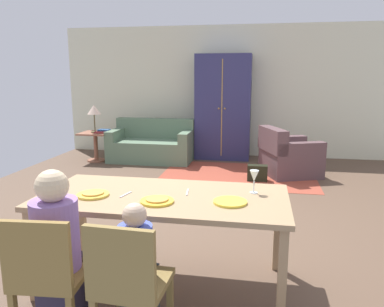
# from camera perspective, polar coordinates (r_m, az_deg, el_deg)

# --- Properties ---
(ground_plane) EXTENTS (7.07, 6.39, 0.02)m
(ground_plane) POSITION_cam_1_polar(r_m,az_deg,el_deg) (5.18, 1.85, -7.40)
(ground_plane) COLOR brown
(back_wall) EXTENTS (7.07, 0.10, 2.70)m
(back_wall) POSITION_cam_1_polar(r_m,az_deg,el_deg) (8.13, 5.36, 9.27)
(back_wall) COLOR beige
(back_wall) RESTS_ON ground_plane
(dining_table) EXTENTS (1.94, 0.93, 0.76)m
(dining_table) POSITION_cam_1_polar(r_m,az_deg,el_deg) (3.02, -4.34, -7.45)
(dining_table) COLOR #A4835B
(dining_table) RESTS_ON ground_plane
(plate_near_man) EXTENTS (0.25, 0.25, 0.02)m
(plate_near_man) POSITION_cam_1_polar(r_m,az_deg,el_deg) (3.07, -14.69, -6.02)
(plate_near_man) COLOR gold
(plate_near_man) RESTS_ON dining_table
(pizza_near_man) EXTENTS (0.17, 0.17, 0.01)m
(pizza_near_man) POSITION_cam_1_polar(r_m,az_deg,el_deg) (3.07, -14.70, -5.75)
(pizza_near_man) COLOR gold
(pizza_near_man) RESTS_ON plate_near_man
(plate_near_child) EXTENTS (0.25, 0.25, 0.02)m
(plate_near_child) POSITION_cam_1_polar(r_m,az_deg,el_deg) (2.84, -5.28, -7.15)
(plate_near_child) COLOR yellow
(plate_near_child) RESTS_ON dining_table
(pizza_near_child) EXTENTS (0.17, 0.17, 0.01)m
(pizza_near_child) POSITION_cam_1_polar(r_m,az_deg,el_deg) (2.83, -5.29, -6.87)
(pizza_near_child) COLOR gold
(pizza_near_child) RESTS_ON plate_near_child
(plate_near_woman) EXTENTS (0.25, 0.25, 0.02)m
(plate_near_woman) POSITION_cam_1_polar(r_m,az_deg,el_deg) (2.82, 5.76, -7.26)
(plate_near_woman) COLOR yellow
(plate_near_woman) RESTS_ON dining_table
(wine_glass) EXTENTS (0.07, 0.07, 0.19)m
(wine_glass) POSITION_cam_1_polar(r_m,az_deg,el_deg) (3.05, 9.35, -3.50)
(wine_glass) COLOR silver
(wine_glass) RESTS_ON dining_table
(fork) EXTENTS (0.05, 0.15, 0.01)m
(fork) POSITION_cam_1_polar(r_m,az_deg,el_deg) (3.04, -9.95, -6.09)
(fork) COLOR silver
(fork) RESTS_ON dining_table
(knife) EXTENTS (0.03, 0.17, 0.01)m
(knife) POSITION_cam_1_polar(r_m,az_deg,el_deg) (3.06, -0.69, -5.81)
(knife) COLOR silver
(knife) RESTS_ON dining_table
(dining_chair_man) EXTENTS (0.45, 0.45, 0.87)m
(dining_chair_man) POSITION_cam_1_polar(r_m,az_deg,el_deg) (2.60, -21.00, -16.39)
(dining_chair_man) COLOR olive
(dining_chair_man) RESTS_ON ground_plane
(person_man) EXTENTS (0.30, 0.41, 1.11)m
(person_man) POSITION_cam_1_polar(r_m,az_deg,el_deg) (2.73, -19.28, -14.38)
(person_man) COLOR #35304C
(person_man) RESTS_ON ground_plane
(dining_chair_child) EXTENTS (0.44, 0.44, 0.87)m
(dining_chair_child) POSITION_cam_1_polar(r_m,az_deg,el_deg) (2.39, -9.61, -18.36)
(dining_chair_child) COLOR olive
(dining_chair_child) RESTS_ON ground_plane
(person_child) EXTENTS (0.22, 0.29, 0.92)m
(person_child) POSITION_cam_1_polar(r_m,az_deg,el_deg) (2.56, -8.10, -17.70)
(person_child) COLOR #384040
(person_child) RESTS_ON ground_plane
(area_rug) EXTENTS (2.60, 1.80, 0.01)m
(area_rug) POSITION_cam_1_polar(r_m,az_deg,el_deg) (6.57, 6.89, -3.21)
(area_rug) COLOR #99402E
(area_rug) RESTS_ON ground_plane
(couch) EXTENTS (1.62, 0.86, 0.82)m
(couch) POSITION_cam_1_polar(r_m,az_deg,el_deg) (7.64, -6.05, 1.21)
(couch) COLOR #5C775B
(couch) RESTS_ON ground_plane
(armchair) EXTENTS (1.11, 1.10, 0.82)m
(armchair) POSITION_cam_1_polar(r_m,az_deg,el_deg) (6.68, 14.21, -0.46)
(armchair) COLOR brown
(armchair) RESTS_ON ground_plane
(armoire) EXTENTS (1.10, 0.59, 2.10)m
(armoire) POSITION_cam_1_polar(r_m,az_deg,el_deg) (7.76, 4.73, 6.95)
(armoire) COLOR navy
(armoire) RESTS_ON ground_plane
(side_table) EXTENTS (0.56, 0.56, 0.58)m
(side_table) POSITION_cam_1_polar(r_m,az_deg,el_deg) (7.77, -14.31, 1.62)
(side_table) COLOR #905740
(side_table) RESTS_ON ground_plane
(table_lamp) EXTENTS (0.26, 0.26, 0.54)m
(table_lamp) POSITION_cam_1_polar(r_m,az_deg,el_deg) (7.68, -14.54, 6.26)
(table_lamp) COLOR brown
(table_lamp) RESTS_ON side_table
(book_lower) EXTENTS (0.22, 0.16, 0.03)m
(book_lower) POSITION_cam_1_polar(r_m,az_deg,el_deg) (7.62, -13.55, 3.13)
(book_lower) COLOR maroon
(book_lower) RESTS_ON side_table
(book_upper) EXTENTS (0.22, 0.16, 0.03)m
(book_upper) POSITION_cam_1_polar(r_m,az_deg,el_deg) (7.71, -13.10, 3.46)
(book_upper) COLOR navy
(book_upper) RESTS_ON book_lower
(handbag) EXTENTS (0.32, 0.16, 0.26)m
(handbag) POSITION_cam_1_polar(r_m,az_deg,el_deg) (6.24, 9.81, -2.91)
(handbag) COLOR black
(handbag) RESTS_ON ground_plane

